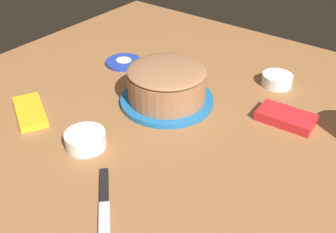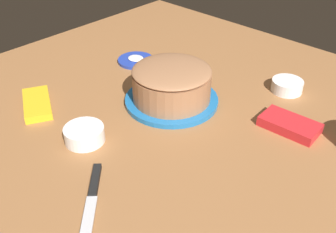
# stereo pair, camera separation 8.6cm
# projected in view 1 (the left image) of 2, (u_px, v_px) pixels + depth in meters

# --- Properties ---
(ground_plane) EXTENTS (1.54, 1.54, 0.00)m
(ground_plane) POSITION_uv_depth(u_px,v_px,m) (169.00, 144.00, 0.95)
(ground_plane) COLOR #936038
(frosted_cake) EXTENTS (0.26, 0.26, 0.11)m
(frosted_cake) POSITION_uv_depth(u_px,v_px,m) (167.00, 86.00, 1.08)
(frosted_cake) COLOR #1E6BB2
(frosted_cake) RESTS_ON ground_plane
(frosting_tub_lid) EXTENTS (0.12, 0.12, 0.02)m
(frosting_tub_lid) POSITION_uv_depth(u_px,v_px,m) (124.00, 62.00, 1.30)
(frosting_tub_lid) COLOR #233DAD
(frosting_tub_lid) RESTS_ON ground_plane
(spreading_knife) EXTENTS (0.18, 0.18, 0.01)m
(spreading_knife) POSITION_uv_depth(u_px,v_px,m) (104.00, 202.00, 0.79)
(spreading_knife) COLOR silver
(spreading_knife) RESTS_ON ground_plane
(sprinkle_bowl_green) EXTENTS (0.09, 0.09, 0.03)m
(sprinkle_bowl_green) POSITION_uv_depth(u_px,v_px,m) (277.00, 80.00, 1.18)
(sprinkle_bowl_green) COLOR white
(sprinkle_bowl_green) RESTS_ON ground_plane
(sprinkle_bowl_blue) EXTENTS (0.10, 0.10, 0.04)m
(sprinkle_bowl_blue) POSITION_uv_depth(u_px,v_px,m) (86.00, 139.00, 0.94)
(sprinkle_bowl_blue) COLOR white
(sprinkle_bowl_blue) RESTS_ON ground_plane
(candy_box_lower) EXTENTS (0.15, 0.09, 0.03)m
(candy_box_lower) POSITION_uv_depth(u_px,v_px,m) (286.00, 117.00, 1.03)
(candy_box_lower) COLOR red
(candy_box_lower) RESTS_ON ground_plane
(candy_box_upper) EXTENTS (0.17, 0.14, 0.02)m
(candy_box_upper) POSITION_uv_depth(u_px,v_px,m) (30.00, 112.00, 1.05)
(candy_box_upper) COLOR yellow
(candy_box_upper) RESTS_ON ground_plane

